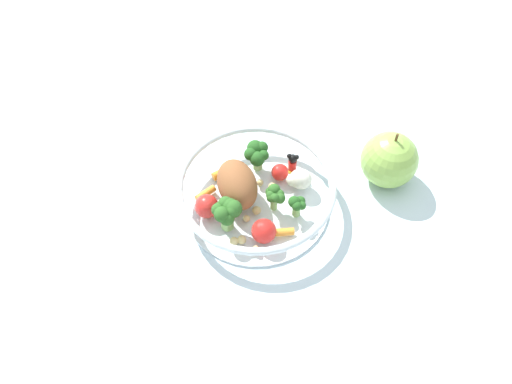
{
  "coord_description": "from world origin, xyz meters",
  "views": [
    {
      "loc": [
        0.04,
        0.42,
        0.58
      ],
      "look_at": [
        -0.01,
        0.01,
        0.03
      ],
      "focal_mm": 35.14,
      "sensor_mm": 36.0,
      "label": 1
    }
  ],
  "objects": [
    {
      "name": "ground_plane",
      "position": [
        0.0,
        0.0,
        0.0
      ],
      "size": [
        2.4,
        2.4,
        0.0
      ],
      "primitive_type": "plane",
      "color": "silver"
    },
    {
      "name": "food_container",
      "position": [
        -0.01,
        0.01,
        0.03
      ],
      "size": [
        0.22,
        0.22,
        0.06
      ],
      "color": "white",
      "rests_on": "ground_plane"
    },
    {
      "name": "loose_apple",
      "position": [
        -0.2,
        -0.01,
        0.04
      ],
      "size": [
        0.08,
        0.08,
        0.09
      ],
      "color": "#8CB74C",
      "rests_on": "ground_plane"
    }
  ]
}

